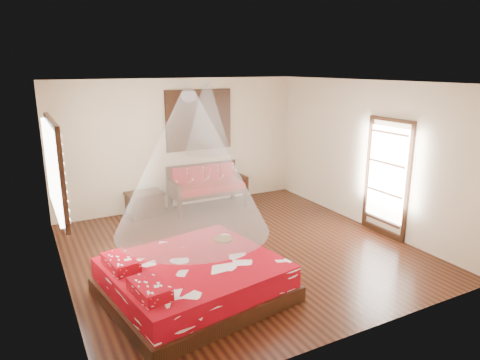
# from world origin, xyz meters

# --- Properties ---
(room) EXTENTS (5.54, 5.54, 2.84)m
(room) POSITION_xyz_m (0.00, 0.00, 1.40)
(room) COLOR black
(room) RESTS_ON ground
(bed) EXTENTS (2.52, 2.35, 0.65)m
(bed) POSITION_xyz_m (-1.27, -1.07, 0.25)
(bed) COLOR black
(bed) RESTS_ON floor
(daybed) EXTENTS (1.65, 0.73, 0.94)m
(daybed) POSITION_xyz_m (0.43, 2.38, 0.52)
(daybed) COLOR black
(daybed) RESTS_ON floor
(storage_chest) EXTENTS (0.77, 0.59, 0.51)m
(storage_chest) POSITION_xyz_m (-0.94, 2.45, 0.26)
(storage_chest) COLOR black
(storage_chest) RESTS_ON floor
(shutter_panel) EXTENTS (1.52, 0.06, 1.32)m
(shutter_panel) POSITION_xyz_m (0.43, 2.72, 1.90)
(shutter_panel) COLOR black
(shutter_panel) RESTS_ON wall_back
(window_left) EXTENTS (0.10, 1.74, 1.34)m
(window_left) POSITION_xyz_m (-2.71, 0.20, 1.70)
(window_left) COLOR black
(window_left) RESTS_ON wall_left
(glazed_door) EXTENTS (0.08, 1.02, 2.16)m
(glazed_door) POSITION_xyz_m (2.72, -0.60, 1.07)
(glazed_door) COLOR black
(glazed_door) RESTS_ON floor
(wine_tray) EXTENTS (0.28, 0.28, 0.22)m
(wine_tray) POSITION_xyz_m (-0.58, -0.57, 0.56)
(wine_tray) COLOR brown
(wine_tray) RESTS_ON bed
(mosquito_net_main) EXTENTS (2.01, 2.01, 1.80)m
(mosquito_net_main) POSITION_xyz_m (-1.24, -1.06, 1.85)
(mosquito_net_main) COLOR white
(mosquito_net_main) RESTS_ON ceiling
(mosquito_net_daybed) EXTENTS (0.97, 0.97, 1.50)m
(mosquito_net_daybed) POSITION_xyz_m (0.43, 2.25, 2.00)
(mosquito_net_daybed) COLOR white
(mosquito_net_daybed) RESTS_ON ceiling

